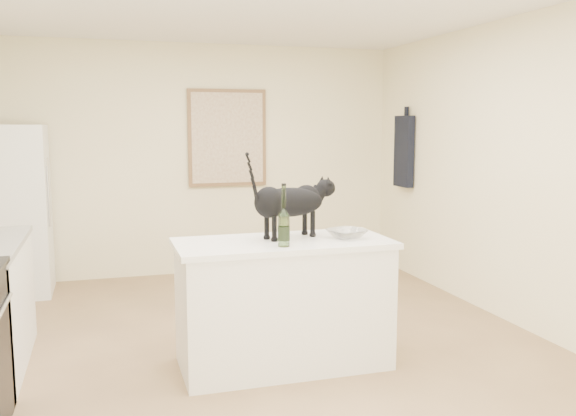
% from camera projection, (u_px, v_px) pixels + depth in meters
% --- Properties ---
extents(floor, '(5.50, 5.50, 0.00)m').
position_uv_depth(floor, '(263.00, 356.00, 4.57)').
color(floor, '#9B7A52').
rests_on(floor, ground).
extents(wall_back, '(4.50, 0.00, 4.50)m').
position_uv_depth(wall_back, '(201.00, 160.00, 7.00)').
color(wall_back, '#F8EFC0').
rests_on(wall_back, ground).
extents(wall_front, '(4.50, 0.00, 4.50)m').
position_uv_depth(wall_front, '(499.00, 264.00, 1.79)').
color(wall_front, '#F8EFC0').
rests_on(wall_front, ground).
extents(wall_right, '(0.00, 5.50, 5.50)m').
position_uv_depth(wall_right, '(528.00, 174.00, 5.04)').
color(wall_right, '#F8EFC0').
rests_on(wall_right, ground).
extents(island_base, '(1.44, 0.67, 0.86)m').
position_uv_depth(island_base, '(283.00, 306.00, 4.35)').
color(island_base, white).
rests_on(island_base, floor).
extents(island_top, '(1.50, 0.70, 0.04)m').
position_uv_depth(island_top, '(283.00, 243.00, 4.29)').
color(island_top, white).
rests_on(island_top, island_base).
extents(fridge, '(0.68, 0.68, 1.70)m').
position_uv_depth(fridge, '(13.00, 211.00, 6.12)').
color(fridge, white).
rests_on(fridge, floor).
extents(artwork_frame, '(0.90, 0.03, 1.10)m').
position_uv_depth(artwork_frame, '(227.00, 138.00, 7.02)').
color(artwork_frame, brown).
rests_on(artwork_frame, wall_back).
extents(artwork_canvas, '(0.82, 0.00, 1.02)m').
position_uv_depth(artwork_canvas, '(228.00, 138.00, 7.01)').
color(artwork_canvas, beige).
rests_on(artwork_canvas, wall_back).
extents(hanging_garment, '(0.08, 0.34, 0.80)m').
position_uv_depth(hanging_garment, '(404.00, 151.00, 6.95)').
color(hanging_garment, black).
rests_on(hanging_garment, wall_right).
extents(black_cat, '(0.69, 0.38, 0.46)m').
position_uv_depth(black_cat, '(289.00, 206.00, 4.35)').
color(black_cat, black).
rests_on(black_cat, island_top).
extents(wine_bottle, '(0.10, 0.10, 0.37)m').
position_uv_depth(wine_bottle, '(284.00, 219.00, 4.05)').
color(wine_bottle, '#375F26').
rests_on(wine_bottle, island_top).
extents(glass_bowl, '(0.32, 0.32, 0.07)m').
position_uv_depth(glass_bowl, '(347.00, 234.00, 4.36)').
color(glass_bowl, silver).
rests_on(glass_bowl, island_top).
extents(fridge_paper, '(0.01, 0.13, 0.16)m').
position_uv_depth(fridge_paper, '(48.00, 166.00, 6.14)').
color(fridge_paper, beige).
rests_on(fridge_paper, fridge).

